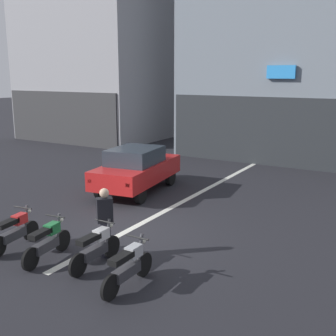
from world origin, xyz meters
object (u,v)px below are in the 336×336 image
at_px(motorcycle_red_row_leftmost, 15,231).
at_px(car_red_crossing_near, 137,168).
at_px(motorcycle_silver_row_right_mid, 128,266).
at_px(motorcycle_white_row_centre, 96,247).
at_px(person_by_motorcycles, 105,222).
at_px(motorcycle_green_row_left_mid, 47,241).

bearing_deg(motorcycle_red_row_leftmost, car_red_crossing_near, 93.75).
height_order(car_red_crossing_near, motorcycle_silver_row_right_mid, car_red_crossing_near).
distance_m(motorcycle_white_row_centre, person_by_motorcycles, 0.66).
height_order(motorcycle_white_row_centre, person_by_motorcycles, person_by_motorcycles).
height_order(motorcycle_red_row_leftmost, motorcycle_silver_row_right_mid, same).
xyz_separation_m(motorcycle_green_row_left_mid, person_by_motorcycles, (1.05, 0.82, 0.40)).
bearing_deg(motorcycle_green_row_left_mid, motorcycle_silver_row_right_mid, -2.12).
xyz_separation_m(motorcycle_red_row_leftmost, motorcycle_white_row_centre, (2.37, 0.26, 0.00)).
height_order(car_red_crossing_near, motorcycle_white_row_centre, car_red_crossing_near).
relative_size(motorcycle_red_row_leftmost, person_by_motorcycles, 1.00).
xyz_separation_m(car_red_crossing_near, motorcycle_green_row_left_mid, (1.56, -5.82, -0.43)).
relative_size(motorcycle_silver_row_right_mid, person_by_motorcycles, 1.00).
bearing_deg(motorcycle_red_row_leftmost, person_by_motorcycles, 18.88).
relative_size(motorcycle_red_row_leftmost, motorcycle_green_row_left_mid, 1.00).
bearing_deg(motorcycle_green_row_left_mid, person_by_motorcycles, 37.96).
bearing_deg(motorcycle_white_row_centre, motorcycle_red_row_leftmost, -173.83).
height_order(motorcycle_green_row_left_mid, person_by_motorcycles, person_by_motorcycles).
relative_size(car_red_crossing_near, person_by_motorcycles, 2.58).
distance_m(car_red_crossing_near, motorcycle_white_row_centre, 6.17).
relative_size(motorcycle_red_row_leftmost, motorcycle_silver_row_right_mid, 1.00).
bearing_deg(motorcycle_silver_row_right_mid, car_red_crossing_near, 123.62).
xyz_separation_m(car_red_crossing_near, person_by_motorcycles, (2.61, -5.00, -0.03)).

